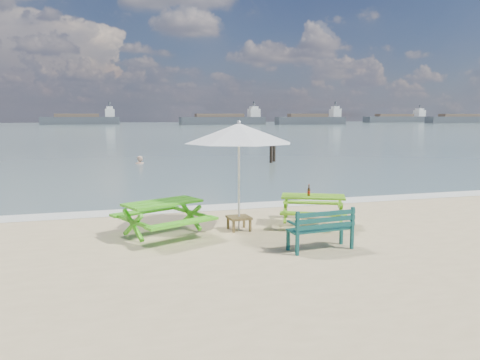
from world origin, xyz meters
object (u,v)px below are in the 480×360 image
object	(u,v)px
picnic_table_left	(163,220)
patio_umbrella	(239,133)
swimmer	(140,172)
beer_bottle	(309,192)
park_bench	(320,237)
picnic_table_right	(313,211)
side_table	(239,223)

from	to	relation	value
picnic_table_left	patio_umbrella	size ratio (longest dim) A/B	0.88
patio_umbrella	swimmer	distance (m)	15.98
beer_bottle	park_bench	bearing A→B (deg)	-107.81
picnic_table_right	park_bench	size ratio (longest dim) A/B	1.58
picnic_table_right	swimmer	size ratio (longest dim) A/B	1.21
patio_umbrella	swimmer	size ratio (longest dim) A/B	1.51
patio_umbrella	beer_bottle	xyz separation A→B (m)	(1.74, 0.03, -1.41)
park_bench	side_table	size ratio (longest dim) A/B	2.54
picnic_table_left	picnic_table_right	world-z (taller)	picnic_table_left
picnic_table_left	picnic_table_right	distance (m)	3.59
side_table	picnic_table_left	bearing A→B (deg)	-175.83
patio_umbrella	park_bench	bearing A→B (deg)	-60.13
patio_umbrella	beer_bottle	distance (m)	2.24
park_bench	beer_bottle	distance (m)	2.13
picnic_table_left	beer_bottle	bearing A→B (deg)	2.63
park_bench	side_table	distance (m)	2.22
picnic_table_left	beer_bottle	distance (m)	3.50
patio_umbrella	side_table	bearing A→B (deg)	-75.96
side_table	beer_bottle	bearing A→B (deg)	1.08
beer_bottle	patio_umbrella	bearing A→B (deg)	-178.92
picnic_table_left	patio_umbrella	bearing A→B (deg)	4.17
park_bench	beer_bottle	world-z (taller)	beer_bottle
picnic_table_right	beer_bottle	xyz separation A→B (m)	(-0.12, -0.00, 0.46)
picnic_table_left	swimmer	world-z (taller)	picnic_table_left
park_bench	patio_umbrella	distance (m)	2.97
park_bench	picnic_table_left	bearing A→B (deg)	147.67
picnic_table_left	beer_bottle	size ratio (longest dim) A/B	8.52
picnic_table_right	beer_bottle	distance (m)	0.47
picnic_table_left	swimmer	xyz separation A→B (m)	(0.56, 15.84, -0.82)
side_table	beer_bottle	world-z (taller)	beer_bottle
picnic_table_left	patio_umbrella	xyz separation A→B (m)	(1.74, 0.13, 1.84)
picnic_table_left	park_bench	world-z (taller)	park_bench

